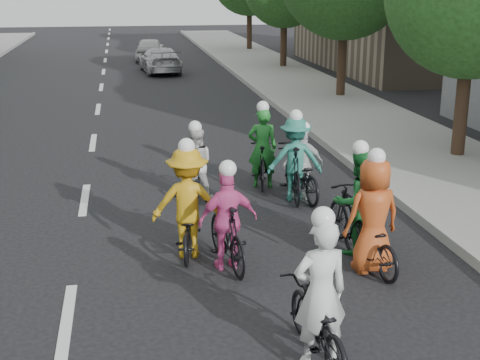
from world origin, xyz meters
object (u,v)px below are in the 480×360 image
object	(u,v)px
cyclist_7	(294,165)
follow_car_trail	(150,49)
follow_car_lead	(160,60)
cyclist_1	(356,210)
cyclist_6	(196,171)
cyclist_2	(188,211)
cyclist_5	(262,157)
cyclist_0	(318,312)
cyclist_8	(302,172)
cyclist_3	(227,228)
cyclist_4	(371,228)

from	to	relation	value
cyclist_7	follow_car_trail	bearing A→B (deg)	-79.38
follow_car_lead	cyclist_1	bearing A→B (deg)	88.74
follow_car_lead	cyclist_6	bearing A→B (deg)	82.99
cyclist_2	cyclist_5	xyz separation A→B (m)	(1.90, 3.44, -0.09)
cyclist_0	cyclist_2	world-z (taller)	cyclist_2
follow_car_trail	cyclist_2	bearing A→B (deg)	93.25
cyclist_8	cyclist_3	bearing A→B (deg)	51.39
cyclist_1	cyclist_7	bearing A→B (deg)	-93.15
cyclist_0	follow_car_trail	world-z (taller)	cyclist_0
cyclist_1	cyclist_5	world-z (taller)	cyclist_1
cyclist_4	cyclist_8	bearing A→B (deg)	-95.59
cyclist_2	follow_car_lead	size ratio (longest dim) A/B	0.46
cyclist_3	cyclist_5	distance (m)	4.24
cyclist_8	cyclist_4	bearing A→B (deg)	86.13
cyclist_4	cyclist_5	bearing A→B (deg)	-88.32
cyclist_4	cyclist_7	distance (m)	3.52
cyclist_4	cyclist_6	world-z (taller)	cyclist_4
cyclist_7	cyclist_2	bearing A→B (deg)	53.15
follow_car_lead	cyclist_2	bearing A→B (deg)	82.04
cyclist_2	cyclist_5	size ratio (longest dim) A/B	1.04
cyclist_5	follow_car_trail	xyz separation A→B (m)	(-1.22, 24.11, -0.01)
cyclist_3	follow_car_lead	size ratio (longest dim) A/B	0.43
cyclist_5	follow_car_lead	bearing A→B (deg)	-77.61
cyclist_4	cyclist_8	world-z (taller)	cyclist_4
cyclist_0	cyclist_7	xyz separation A→B (m)	(1.22, 5.79, 0.11)
cyclist_2	cyclist_7	xyz separation A→B (m)	(2.35, 2.47, -0.01)
follow_car_lead	cyclist_3	bearing A→B (deg)	83.44
cyclist_1	cyclist_6	size ratio (longest dim) A/B	1.15
cyclist_0	follow_car_lead	xyz separation A→B (m)	(-0.21, 25.68, 0.00)
cyclist_0	cyclist_2	distance (m)	3.52
cyclist_6	follow_car_trail	xyz separation A→B (m)	(0.24, 24.70, 0.06)
cyclist_7	cyclist_8	world-z (taller)	cyclist_7
cyclist_3	cyclist_5	bearing A→B (deg)	-116.85
follow_car_trail	cyclist_4	bearing A→B (deg)	98.55
cyclist_7	cyclist_0	bearing A→B (deg)	84.91
cyclist_3	follow_car_trail	bearing A→B (deg)	-98.32
cyclist_5	cyclist_8	distance (m)	1.14
cyclist_0	cyclist_2	size ratio (longest dim) A/B	0.98
cyclist_6	cyclist_1	bearing A→B (deg)	130.22
cyclist_2	cyclist_3	world-z (taller)	cyclist_2
cyclist_6	cyclist_0	bearing A→B (deg)	101.87
cyclist_8	follow_car_trail	xyz separation A→B (m)	(-1.83, 25.06, 0.07)
cyclist_5	follow_car_lead	distance (m)	18.94
cyclist_0	cyclist_7	size ratio (longest dim) A/B	0.98
cyclist_1	cyclist_2	distance (m)	2.66
cyclist_3	cyclist_5	size ratio (longest dim) A/B	0.96
cyclist_2	cyclist_4	world-z (taller)	cyclist_2
cyclist_2	cyclist_7	bearing A→B (deg)	-124.33
follow_car_trail	follow_car_lead	bearing A→B (deg)	97.30
cyclist_3	cyclist_1	bearing A→B (deg)	178.57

